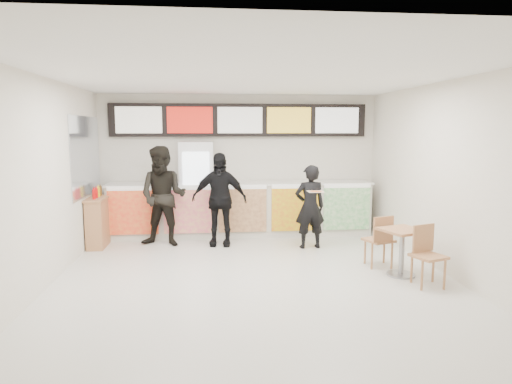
{
  "coord_description": "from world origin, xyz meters",
  "views": [
    {
      "loc": [
        -0.66,
        -6.47,
        2.25
      ],
      "look_at": [
        0.12,
        1.2,
        1.19
      ],
      "focal_mm": 32.0,
      "sensor_mm": 36.0,
      "label": 1
    }
  ],
  "objects": [
    {
      "name": "floor",
      "position": [
        0.0,
        0.0,
        0.0
      ],
      "size": [
        7.0,
        7.0,
        0.0
      ],
      "primitive_type": "plane",
      "color": "beige",
      "rests_on": "ground"
    },
    {
      "name": "ceiling",
      "position": [
        0.0,
        0.0,
        3.0
      ],
      "size": [
        7.0,
        7.0,
        0.0
      ],
      "primitive_type": "plane",
      "rotation": [
        3.14,
        0.0,
        0.0
      ],
      "color": "white",
      "rests_on": "wall_back"
    },
    {
      "name": "wall_back",
      "position": [
        0.0,
        3.5,
        1.5
      ],
      "size": [
        6.0,
        0.0,
        6.0
      ],
      "primitive_type": "plane",
      "rotation": [
        1.57,
        0.0,
        0.0
      ],
      "color": "silver",
      "rests_on": "floor"
    },
    {
      "name": "wall_left",
      "position": [
        -3.0,
        0.0,
        1.5
      ],
      "size": [
        0.0,
        7.0,
        7.0
      ],
      "primitive_type": "plane",
      "rotation": [
        1.57,
        0.0,
        1.57
      ],
      "color": "silver",
      "rests_on": "floor"
    },
    {
      "name": "wall_right",
      "position": [
        3.0,
        0.0,
        1.5
      ],
      "size": [
        0.0,
        7.0,
        7.0
      ],
      "primitive_type": "plane",
      "rotation": [
        1.57,
        0.0,
        -1.57
      ],
      "color": "silver",
      "rests_on": "floor"
    },
    {
      "name": "service_counter",
      "position": [
        0.0,
        3.09,
        0.57
      ],
      "size": [
        5.56,
        0.77,
        1.14
      ],
      "color": "silver",
      "rests_on": "floor"
    },
    {
      "name": "menu_board",
      "position": [
        0.0,
        3.41,
        2.45
      ],
      "size": [
        5.5,
        0.14,
        0.7
      ],
      "color": "black",
      "rests_on": "wall_back"
    },
    {
      "name": "drinks_fridge",
      "position": [
        -0.93,
        3.11,
        1.0
      ],
      "size": [
        0.7,
        0.67,
        2.0
      ],
      "color": "white",
      "rests_on": "floor"
    },
    {
      "name": "mirror_panel",
      "position": [
        -2.99,
        2.45,
        1.75
      ],
      "size": [
        0.01,
        2.0,
        1.5
      ],
      "primitive_type": "cube",
      "color": "#B2B7BF",
      "rests_on": "wall_left"
    },
    {
      "name": "customer_main",
      "position": [
        1.23,
        1.91,
        0.8
      ],
      "size": [
        0.6,
        0.42,
        1.59
      ],
      "primitive_type": "imported",
      "rotation": [
        0.0,
        0.0,
        3.21
      ],
      "color": "black",
      "rests_on": "floor"
    },
    {
      "name": "customer_left",
      "position": [
        -1.56,
        2.37,
        0.97
      ],
      "size": [
        1.1,
        0.95,
        1.94
      ],
      "primitive_type": "imported",
      "rotation": [
        0.0,
        0.0,
        -0.25
      ],
      "color": "black",
      "rests_on": "floor"
    },
    {
      "name": "customer_mid",
      "position": [
        -0.48,
        2.3,
        0.91
      ],
      "size": [
        1.12,
        0.59,
        1.82
      ],
      "primitive_type": "imported",
      "rotation": [
        0.0,
        0.0,
        -0.14
      ],
      "color": "black",
      "rests_on": "floor"
    },
    {
      "name": "pizza_slice",
      "position": [
        1.23,
        1.46,
        1.16
      ],
      "size": [
        0.36,
        0.36,
        0.02
      ],
      "color": "beige",
      "rests_on": "customer_main"
    },
    {
      "name": "cafe_table",
      "position": [
        2.28,
        0.12,
        0.51
      ],
      "size": [
        0.88,
        1.54,
        0.87
      ],
      "rotation": [
        0.0,
        0.0,
        0.34
      ],
      "color": "#B37E52",
      "rests_on": "floor"
    },
    {
      "name": "condiment_ledge",
      "position": [
        -2.82,
        2.45,
        0.49
      ],
      "size": [
        0.35,
        0.85,
        1.14
      ],
      "color": "#B37E52",
      "rests_on": "floor"
    }
  ]
}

